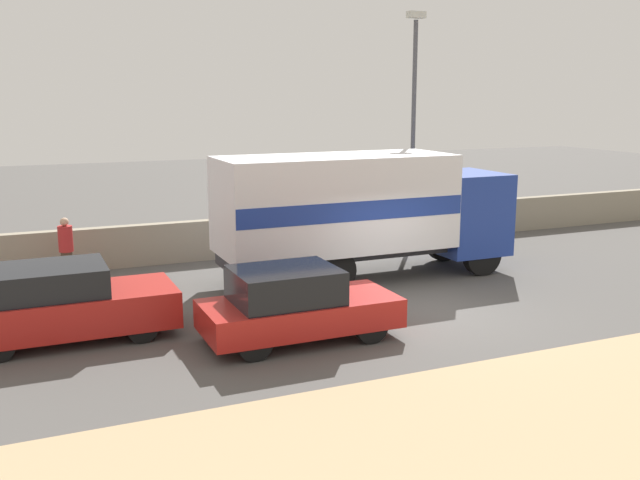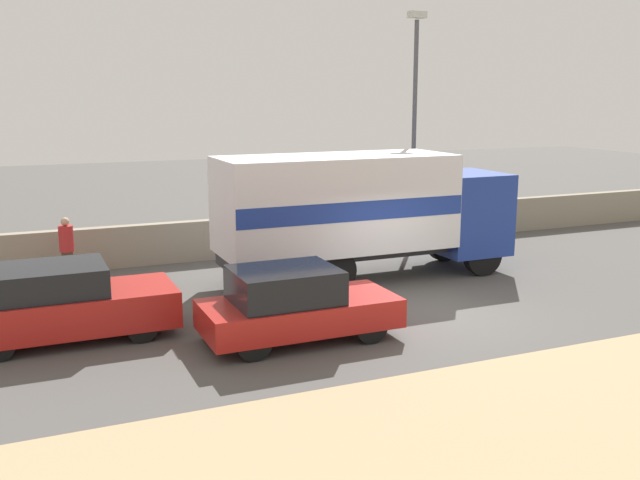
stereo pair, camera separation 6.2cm
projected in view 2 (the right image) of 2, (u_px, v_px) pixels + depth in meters
name	position (u px, v px, depth m)	size (l,w,h in m)	color
ground_plane	(423.00, 311.00, 16.20)	(80.00, 80.00, 0.00)	#514F4C
stone_wall_backdrop	(306.00, 232.00, 22.43)	(60.00, 0.35, 1.19)	gray
street_lamp	(414.00, 114.00, 22.39)	(0.56, 0.28, 7.33)	#4C4C51
box_truck	(360.00, 208.00, 18.63)	(7.94, 2.38, 3.32)	navy
car_hatchback	(295.00, 305.00, 14.16)	(3.91, 1.74, 1.50)	#B21E19
car_sedan_second	(63.00, 303.00, 14.20)	(4.21, 1.83, 1.54)	#B21E19
pedestrian	(67.00, 248.00, 18.61)	(0.37, 0.37, 1.71)	#473828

